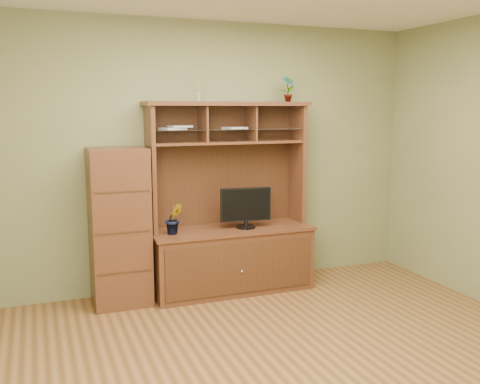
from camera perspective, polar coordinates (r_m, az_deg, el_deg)
room at (r=3.66m, az=6.47°, el=1.27°), size 4.54×4.04×2.74m
media_hutch at (r=5.43m, az=-1.03°, el=-5.09°), size 1.66×0.61×1.90m
monitor at (r=5.33m, az=0.63°, el=-1.61°), size 0.51×0.20×0.40m
orchid_plant at (r=5.12m, az=-7.06°, el=-2.83°), size 0.17×0.13×0.30m
top_plant at (r=5.60m, az=5.12°, el=10.92°), size 0.16×0.12×0.27m
reed_diffuser at (r=5.25m, az=-4.49°, el=10.65°), size 0.05×0.05×0.25m
magazines at (r=5.24m, az=-4.76°, el=6.85°), size 0.89×0.23×0.04m
side_cabinet at (r=5.13m, az=-12.74°, el=-3.65°), size 0.53×0.48×1.48m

